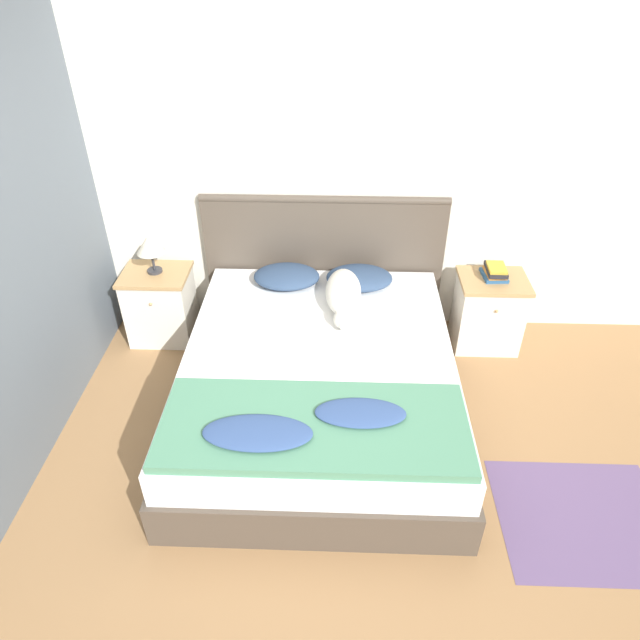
% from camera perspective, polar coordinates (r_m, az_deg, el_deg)
% --- Properties ---
extents(ground_plane, '(16.00, 16.00, 0.00)m').
position_cam_1_polar(ground_plane, '(3.28, -2.65, -21.44)').
color(ground_plane, '#997047').
extents(wall_back, '(9.00, 0.06, 2.55)m').
position_cam_1_polar(wall_back, '(4.19, -0.92, 14.84)').
color(wall_back, silver).
rests_on(wall_back, ground_plane).
extents(wall_side_left, '(0.06, 3.10, 2.55)m').
position_cam_1_polar(wall_side_left, '(3.67, -27.95, 7.53)').
color(wall_side_left, slate).
rests_on(wall_side_left, ground_plane).
extents(bed, '(1.74, 2.07, 0.52)m').
position_cam_1_polar(bed, '(3.74, -0.11, -6.40)').
color(bed, '#4C4238').
rests_on(bed, ground_plane).
extents(headboard, '(1.82, 0.06, 1.11)m').
position_cam_1_polar(headboard, '(4.42, 0.40, 5.94)').
color(headboard, '#4C4238').
rests_on(headboard, ground_plane).
extents(nightstand_left, '(0.50, 0.41, 0.58)m').
position_cam_1_polar(nightstand_left, '(4.57, -15.64, 1.44)').
color(nightstand_left, silver).
rests_on(nightstand_left, ground_plane).
extents(nightstand_right, '(0.50, 0.41, 0.58)m').
position_cam_1_polar(nightstand_right, '(4.51, 16.43, 0.80)').
color(nightstand_right, silver).
rests_on(nightstand_right, ground_plane).
extents(pillow_left, '(0.49, 0.36, 0.12)m').
position_cam_1_polar(pillow_left, '(4.21, -3.35, 4.37)').
color(pillow_left, navy).
rests_on(pillow_left, bed).
extents(pillow_right, '(0.49, 0.36, 0.12)m').
position_cam_1_polar(pillow_right, '(4.20, 3.95, 4.23)').
color(pillow_right, navy).
rests_on(pillow_right, bed).
extents(quilt, '(1.63, 0.66, 0.09)m').
position_cam_1_polar(quilt, '(3.05, -0.84, -10.54)').
color(quilt, '#4C8466').
rests_on(quilt, bed).
extents(dog, '(0.25, 0.75, 0.17)m').
position_cam_1_polar(dog, '(3.97, 2.36, 2.67)').
color(dog, silver).
rests_on(dog, bed).
extents(book_stack, '(0.18, 0.23, 0.10)m').
position_cam_1_polar(book_stack, '(4.37, 17.12, 4.65)').
color(book_stack, '#285689').
rests_on(book_stack, nightstand_right).
extents(table_lamp, '(0.20, 0.20, 0.30)m').
position_cam_1_polar(table_lamp, '(4.33, -16.65, 7.21)').
color(table_lamp, '#2D2D33').
rests_on(table_lamp, nightstand_left).
extents(rug, '(0.93, 0.80, 0.00)m').
position_cam_1_polar(rug, '(3.67, 24.80, -17.62)').
color(rug, '#604C75').
rests_on(rug, ground_plane).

